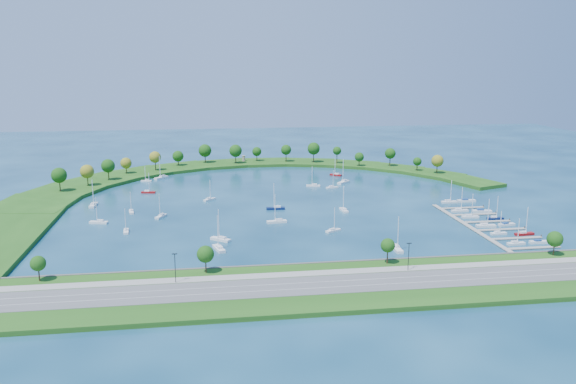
{
  "coord_description": "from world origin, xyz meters",
  "views": [
    {
      "loc": [
        -39.59,
        -301.72,
        73.44
      ],
      "look_at": [
        5.0,
        5.0,
        4.0
      ],
      "focal_mm": 36.7,
      "sensor_mm": 36.0,
      "label": 1
    }
  ],
  "objects": [
    {
      "name": "moored_boat_19",
      "position": [
        45.5,
        66.4,
        0.9
      ],
      "size": [
        7.6,
        6.77,
        11.73
      ],
      "rotation": [
        0.0,
        0.0,
        2.46
      ],
      "color": "maroon",
      "rests_on": "ground"
    },
    {
      "name": "south_shoreline",
      "position": [
        0.03,
        -122.88,
        1.0
      ],
      "size": [
        420.0,
        43.1,
        11.6
      ],
      "color": "#1C4913",
      "rests_on": "ground"
    },
    {
      "name": "docked_boat_6",
      "position": [
        85.52,
        -45.81,
        0.9
      ],
      "size": [
        8.23,
        2.96,
        11.85
      ],
      "rotation": [
        0.0,
        0.0,
        -0.09
      ],
      "color": "white",
      "rests_on": "ground"
    },
    {
      "name": "docked_boat_4",
      "position": [
        85.51,
        -61.73,
        0.93
      ],
      "size": [
        8.99,
        3.23,
        12.94
      ],
      "rotation": [
        0.0,
        0.0,
        -0.09
      ],
      "color": "white",
      "rests_on": "ground"
    },
    {
      "name": "docked_boat_0",
      "position": [
        85.53,
        -88.05,
        0.88
      ],
      "size": [
        7.55,
        2.47,
        10.96
      ],
      "rotation": [
        0.0,
        0.0,
        0.05
      ],
      "color": "white",
      "rests_on": "ground"
    },
    {
      "name": "moored_boat_9",
      "position": [
        -60.7,
        -23.61,
        0.9
      ],
      "size": [
        5.56,
        8.06,
        11.63
      ],
      "rotation": [
        0.0,
        0.0,
        4.24
      ],
      "color": "white",
      "rests_on": "ground"
    },
    {
      "name": "moored_boat_18",
      "position": [
        -71.22,
        31.18,
        0.9
      ],
      "size": [
        8.26,
        3.59,
        11.75
      ],
      "rotation": [
        0.0,
        0.0,
        6.11
      ],
      "color": "maroon",
      "rests_on": "ground"
    },
    {
      "name": "moored_boat_8",
      "position": [
        28.78,
        -24.88,
        0.92
      ],
      "size": [
        2.99,
        8.67,
        12.52
      ],
      "rotation": [
        0.0,
        0.0,
        1.64
      ],
      "color": "white",
      "rests_on": "ground"
    },
    {
      "name": "moored_boat_2",
      "position": [
        15.75,
        -59.12,
        0.88
      ],
      "size": [
        7.56,
        5.46,
        11.0
      ],
      "rotation": [
        0.0,
        0.0,
        0.51
      ],
      "color": "white",
      "rests_on": "ground"
    },
    {
      "name": "moored_boat_1",
      "position": [
        -4.38,
        -16.44,
        0.96
      ],
      "size": [
        9.3,
        2.81,
        13.59
      ],
      "rotation": [
        0.0,
        0.0,
        3.12
      ],
      "color": "#0A1740",
      "rests_on": "ground"
    },
    {
      "name": "moored_boat_6",
      "position": [
        -88.34,
        -30.5,
        0.92
      ],
      "size": [
        8.79,
        4.49,
        12.44
      ],
      "rotation": [
        0.0,
        0.0,
        2.88
      ],
      "color": "white",
      "rests_on": "ground"
    },
    {
      "name": "moored_boat_13",
      "position": [
        35.06,
        -88.02,
        0.97
      ],
      "size": [
        2.97,
        9.6,
        14.0
      ],
      "rotation": [
        0.0,
        0.0,
        4.68
      ],
      "color": "white",
      "rests_on": "ground"
    },
    {
      "name": "moored_boat_14",
      "position": [
        34.68,
        28.87,
        0.87
      ],
      "size": [
        7.57,
        3.88,
        10.71
      ],
      "rotation": [
        0.0,
        0.0,
        6.55
      ],
      "color": "white",
      "rests_on": "ground"
    },
    {
      "name": "moored_boat_17",
      "position": [
        -66.56,
        72.52,
        1.0
      ],
      "size": [
        8.97,
        9.38,
        14.91
      ],
      "rotation": [
        0.0,
        0.0,
        3.97
      ],
      "color": "white",
      "rests_on": "ground"
    },
    {
      "name": "breakwater_trees",
      "position": [
        -20.07,
        87.33,
        10.39
      ],
      "size": [
        237.34,
        93.19,
        14.39
      ],
      "color": "#382314",
      "rests_on": "breakwater"
    },
    {
      "name": "dock_system",
      "position": [
        85.3,
        -61.0,
        0.35
      ],
      "size": [
        24.28,
        82.0,
        1.6
      ],
      "color": "gray",
      "rests_on": "ground"
    },
    {
      "name": "docked_boat_5",
      "position": [
        95.99,
        -60.86,
        0.59
      ],
      "size": [
        8.15,
        3.35,
        1.61
      ],
      "rotation": [
        0.0,
        0.0,
        0.15
      ],
      "color": "white",
      "rests_on": "ground"
    },
    {
      "name": "moored_boat_12",
      "position": [
        -33.58,
        -65.31,
        0.95
      ],
      "size": [
        8.68,
        7.77,
        13.42
      ],
      "rotation": [
        0.0,
        0.0,
        2.45
      ],
      "color": "white",
      "rests_on": "ground"
    },
    {
      "name": "docked_boat_8",
      "position": [
        85.51,
        -34.14,
        0.92
      ],
      "size": [
        8.56,
        2.68,
        12.47
      ],
      "rotation": [
        0.0,
        0.0,
        0.04
      ],
      "color": "white",
      "rests_on": "ground"
    },
    {
      "name": "moored_boat_0",
      "position": [
        -34.7,
        -77.75,
        0.97
      ],
      "size": [
        5.21,
        9.89,
        14.0
      ],
      "rotation": [
        0.0,
        0.0,
        1.85
      ],
      "color": "white",
      "rests_on": "ground"
    },
    {
      "name": "docked_boat_9",
      "position": [
        95.97,
        -36.61,
        0.69
      ],
      "size": [
        9.5,
        4.11,
        1.88
      ],
      "rotation": [
        0.0,
        0.0,
        -0.17
      ],
      "color": "white",
      "rests_on": "ground"
    },
    {
      "name": "breakwater",
      "position": [
        -46.33,
        48.72,
        0.99
      ],
      "size": [
        286.74,
        247.64,
        2.0
      ],
      "color": "#1C4913",
      "rests_on": "ground"
    },
    {
      "name": "docked_boat_2",
      "position": [
        85.54,
        -73.52,
        0.87
      ],
      "size": [
        7.25,
        2.47,
        10.48
      ],
      "rotation": [
        0.0,
        0.0,
        0.07
      ],
      "color": "white",
      "rests_on": "ground"
    },
    {
      "name": "docked_boat_11",
      "position": [
        97.86,
        -14.74,
        0.72
      ],
      "size": [
        9.62,
        2.86,
        1.95
      ],
      "rotation": [
        0.0,
        0.0,
        -0.02
      ],
      "color": "white",
      "rests_on": "ground"
    },
    {
      "name": "harbor_tower",
      "position": [
        -10.77,
        119.89,
        4.13
      ],
      "size": [
        2.6,
        2.6,
        4.14
      ],
      "color": "gray",
      "rests_on": "breakwater"
    },
    {
      "name": "docked_boat_1",
      "position": [
        95.98,
        -87.6,
        0.61
      ],
      "size": [
        8.27,
        2.58,
        1.67
      ],
      "rotation": [
        0.0,
        0.0,
        -0.04
      ],
      "color": "white",
      "rests_on": "ground"
    },
    {
      "name": "moored_boat_11",
      "position": [
        44.85,
        42.16,
        1.01
      ],
      "size": [
        9.36,
        9.31,
        15.17
      ],
      "rotation": [
        0.0,
        0.0,
        3.92
      ],
      "color": "white",
      "rests_on": "ground"
    },
    {
      "name": "docked_boat_10",
      "position": [
        87.92,
        -15.71,
        0.91
      ],
      "size": [
        8.27,
        2.33,
        12.16
      ],
      "rotation": [
        0.0,
        0.0,
        -0.0
      ],
      "color": "white",
      "rests_on": "ground"
    },
    {
      "name": "moored_boat_4",
      "position": [
        -6.91,
        -41.23,
        0.96
      ],
      "size": [
        9.45,
        3.48,
        13.58
      ],
      "rotation": [
        0.0,
        0.0,
        3.24
      ],
      "color": "white",
      "rests_on": "ground"
    },
    {
      "name": "moored_boat_15",
      "position": [
        -96.63,
        3.76,
        0.97
      ],
      "size": [
        3.2,
        9.62,
        13.94
      ],
      "rotation": [
        0.0,
        0.0,
        1.51
      ],
      "color": "white",
      "rests_on": "ground"
    },
    {
      "name": "moored_boat_3",
      "position": [
        -37.15,
        8.35,
        0.88
      ],
      "size": [
        6.93,
        6.73,
        11.1
      ],
      "rotation": [
        0.0,
        0.0,
        0.76
      ],
      "color": "white",
      "rests_on": "ground"
    },
    {
      "name": "moored_boat_5",
      "position": [
        -75.74,
        -12.64,
        0.87
      ],
      "size": [
        3.13,
        7.57,
        10.8
      ],
      "rotation": [
        0.0,
        0.0,
        4.86
      ],
      "color": "white",
      "rests_on": "ground"
    },
    {
      "name": "docked_boat_3",
      "position": [
        96.02,
        -76.0,
        0.92
      ],
      "size": [
        8.58,
        3.1,
        12.35
      ],
      "rotation": [
        0.0,
        0.0,
        0.09
      ],
      "color": "maroon",
      "rests_on": "ground"
    },
    {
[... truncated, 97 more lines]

